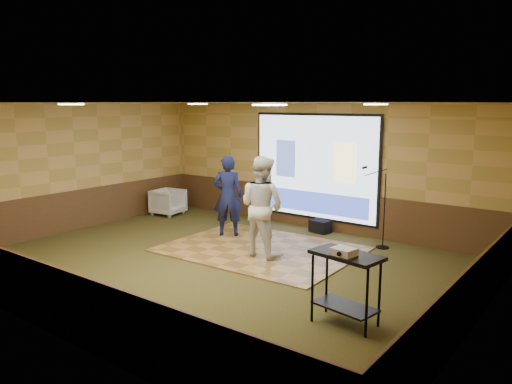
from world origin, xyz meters
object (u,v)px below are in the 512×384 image
Objects in this scene: av_table at (346,274)px; banquet_chair at (168,202)px; dance_floor at (261,249)px; projector at (344,252)px; duffel_bag at (320,226)px; mic_stand at (381,225)px; player_right at (262,206)px; projector_screen at (314,168)px; player_left at (228,196)px.

banquet_chair is (-6.97, 3.27, -0.36)m from av_table.
dance_floor is 12.94× the size of projector.
duffel_bag is (0.27, 1.98, 0.13)m from dance_floor.
mic_stand reaches higher than projector.
player_right reaches higher than duffel_bag.
dance_floor is 8.25× the size of duffel_bag.
player_right is at bearing 146.72° from av_table.
player_right is 2.62m from mic_stand.
duffel_bag is at bearing 123.65° from av_table.
banquet_chair is 1.66× the size of duffel_bag.
projector_screen is 0.87× the size of dance_floor.
player_left is 1.81× the size of av_table.
mic_stand is at bearing 114.63° from projector.
player_left is 3.40m from mic_stand.
projector_screen is 7.18× the size of duffel_bag.
projector_screen reaches higher than mic_stand.
projector is (2.74, -1.89, 0.04)m from player_right.
player_left reaches higher than mic_stand.
projector_screen is 5.41m from projector.
player_right is at bearing -124.82° from mic_stand.
projector_screen is 1.69× the size of player_right.
projector_screen is at bearing -80.43° from player_right.
projector_screen is 1.82× the size of player_left.
projector is (4.24, -2.65, 0.12)m from player_left.
player_left is 1.68m from player_right.
dance_floor is 2.09× the size of player_left.
dance_floor is 1.94× the size of player_right.
duffel_bag is (-2.74, 4.21, -0.91)m from projector.
projector_screen is 2.26m from mic_stand.
mic_stand is (-1.11, 3.88, -0.56)m from projector.
av_table is at bearing -122.22° from banquet_chair.
banquet_chair is at bearing -16.93° from player_right.
duffel_bag is at bearing 131.77° from projector.
player_right is at bearing -82.75° from projector_screen.
player_left is at bearing -123.17° from projector_screen.
player_right is at bearing -90.01° from duffel_bag.
av_table is at bearing 101.44° from projector.
projector_screen is at bearing 133.29° from projector.
player_right is 4.26× the size of duffel_bag.
mic_stand is (-1.10, 3.78, -0.22)m from av_table.
duffel_bag is at bearing 173.25° from mic_stand.
projector is 0.17× the size of mic_stand.
projector reaches higher than duffel_bag.
banquet_chair is at bearing -168.83° from duffel_bag.
dance_floor is 4.14m from banquet_chair.
projector is 7.78m from banquet_chair.
projector_screen is 4.21m from banquet_chair.
player_right is 1.95× the size of av_table.
duffel_bag is (4.23, 0.84, -0.21)m from banquet_chair.
mic_stand reaches higher than av_table.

